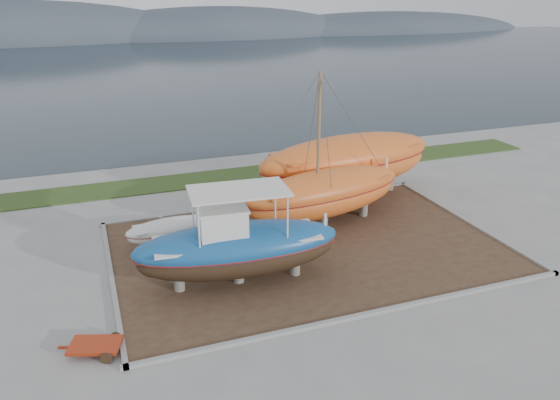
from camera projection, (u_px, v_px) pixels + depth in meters
name	position (u px, v px, depth m)	size (l,w,h in m)	color
ground	(346.00, 288.00, 22.70)	(140.00, 140.00, 0.00)	gray
dirt_patch	(308.00, 248.00, 26.18)	(18.00, 12.00, 0.06)	#422D1E
curb_frame	(308.00, 247.00, 26.16)	(18.60, 12.60, 0.15)	gray
grass_strip	(241.00, 175.00, 36.22)	(44.00, 3.00, 0.08)	#284219
sea	(141.00, 68.00, 83.83)	(260.00, 100.00, 0.04)	#16252C
mountain_ridge	(113.00, 38.00, 131.86)	(200.00, 36.00, 20.00)	#333D49
blue_caique	(237.00, 237.00, 22.35)	(8.62, 2.69, 4.15)	#175291
white_dinghy	(170.00, 233.00, 26.19)	(4.25, 1.59, 1.28)	silver
orange_sailboat	(326.00, 152.00, 27.07)	(9.15, 2.70, 7.99)	orange
orange_bare_hull	(347.00, 169.00, 31.43)	(11.30, 3.39, 3.70)	orange
red_trailer	(96.00, 348.00, 18.68)	(2.55, 1.28, 0.36)	#A83013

